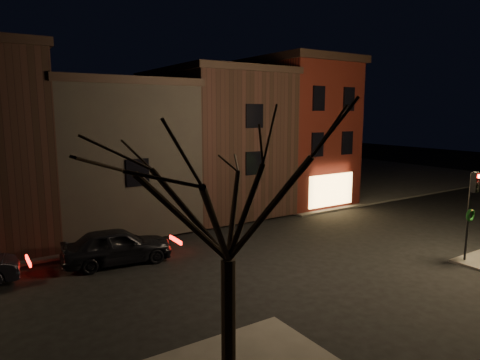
# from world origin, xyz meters

# --- Properties ---
(ground) EXTENTS (120.00, 120.00, 0.00)m
(ground) POSITION_xyz_m (0.00, 0.00, 0.00)
(ground) COLOR black
(ground) RESTS_ON ground
(sidewalk_far_right) EXTENTS (30.00, 30.00, 0.12)m
(sidewalk_far_right) POSITION_xyz_m (20.00, 20.00, 0.06)
(sidewalk_far_right) COLOR #2D2B28
(sidewalk_far_right) RESTS_ON ground
(corner_building) EXTENTS (6.50, 8.50, 10.50)m
(corner_building) POSITION_xyz_m (8.00, 9.47, 5.40)
(corner_building) COLOR #48120D
(corner_building) RESTS_ON ground
(row_building_a) EXTENTS (7.30, 10.30, 9.40)m
(row_building_a) POSITION_xyz_m (1.50, 10.50, 4.83)
(row_building_a) COLOR black
(row_building_a) RESTS_ON ground
(row_building_b) EXTENTS (7.80, 10.30, 8.40)m
(row_building_b) POSITION_xyz_m (-5.75, 10.50, 4.33)
(row_building_b) COLOR black
(row_building_b) RESTS_ON ground
(traffic_signal) EXTENTS (0.58, 0.38, 4.05)m
(traffic_signal) POSITION_xyz_m (5.60, -5.51, 2.81)
(traffic_signal) COLOR black
(traffic_signal) RESTS_ON sidewalk_near_right
(bare_tree_left) EXTENTS (5.60, 5.60, 7.50)m
(bare_tree_left) POSITION_xyz_m (-8.00, -7.00, 5.43)
(bare_tree_left) COLOR black
(bare_tree_left) RESTS_ON sidewalk_near_left
(parked_car_a) EXTENTS (4.98, 2.48, 1.63)m
(parked_car_a) POSITION_xyz_m (-7.65, 3.12, 0.82)
(parked_car_a) COLOR black
(parked_car_a) RESTS_ON ground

